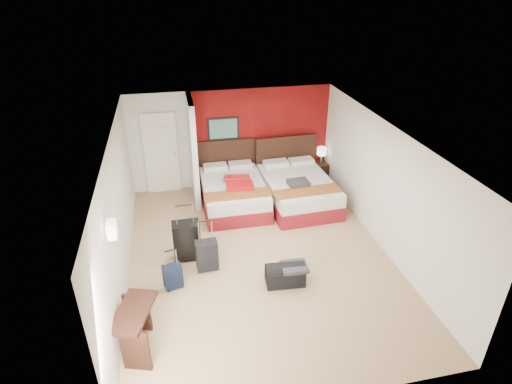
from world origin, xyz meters
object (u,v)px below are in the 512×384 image
object	(u,v)px
suitcase_black	(187,242)
desk	(136,329)
nightstand	(320,172)
duffel_bag	(285,275)
suitcase_navy	(173,277)
bed_right	(298,191)
table_lamp	(321,156)
red_suitcase_open	(238,182)
suitcase_charcoal	(207,256)
bed_left	(234,194)

from	to	relation	value
suitcase_black	desk	xyz separation A→B (m)	(-0.87, -2.08, -0.01)
nightstand	duffel_bag	size ratio (longest dim) A/B	0.72
suitcase_black	suitcase_navy	size ratio (longest dim) A/B	1.73
bed_right	desk	xyz separation A→B (m)	(-3.60, -3.72, 0.05)
table_lamp	duffel_bag	bearing A→B (deg)	-117.94
duffel_bag	suitcase_navy	bearing A→B (deg)	175.49
duffel_bag	nightstand	bearing A→B (deg)	66.10
red_suitcase_open	table_lamp	size ratio (longest dim) A/B	1.89
nightstand	table_lamp	world-z (taller)	table_lamp
red_suitcase_open	suitcase_charcoal	size ratio (longest dim) A/B	1.43
red_suitcase_open	suitcase_charcoal	bearing A→B (deg)	-108.71
red_suitcase_open	table_lamp	distance (m)	2.55
duffel_bag	bed_right	bearing A→B (deg)	72.65
nightstand	suitcase_charcoal	bearing A→B (deg)	-138.26
suitcase_charcoal	duffel_bag	world-z (taller)	suitcase_charcoal
bed_left	suitcase_navy	world-z (taller)	bed_left
suitcase_charcoal	duffel_bag	distance (m)	1.49
nightstand	table_lamp	distance (m)	0.47
bed_left	red_suitcase_open	bearing A→B (deg)	-44.79
suitcase_black	suitcase_navy	distance (m)	0.89
suitcase_charcoal	suitcase_navy	xyz separation A→B (m)	(-0.65, -0.40, -0.07)
bed_left	nightstand	bearing A→B (deg)	19.44
suitcase_navy	duffel_bag	xyz separation A→B (m)	(1.96, -0.30, -0.05)
bed_right	table_lamp	size ratio (longest dim) A/B	4.87
table_lamp	duffel_bag	xyz separation A→B (m)	(-2.03, -3.82, -0.55)
red_suitcase_open	table_lamp	world-z (taller)	table_lamp
duffel_bag	desk	size ratio (longest dim) A/B	0.77
bed_right	nightstand	size ratio (longest dim) A/B	4.32
nightstand	bed_left	bearing A→B (deg)	-162.14
bed_right	table_lamp	xyz separation A→B (m)	(0.94, 1.06, 0.40)
bed_left	desk	world-z (taller)	desk
suitcase_black	suitcase_charcoal	world-z (taller)	suitcase_black
bed_right	red_suitcase_open	size ratio (longest dim) A/B	2.57
bed_left	suitcase_charcoal	size ratio (longest dim) A/B	3.51
red_suitcase_open	suitcase_black	xyz separation A→B (m)	(-1.31, -1.74, -0.28)
table_lamp	suitcase_navy	bearing A→B (deg)	-138.53
desk	suitcase_charcoal	bearing A→B (deg)	71.79
suitcase_black	red_suitcase_open	bearing A→B (deg)	53.04
bed_right	duffel_bag	bearing A→B (deg)	-114.07
nightstand	suitcase_charcoal	world-z (taller)	suitcase_charcoal
table_lamp	suitcase_black	bearing A→B (deg)	-143.68
suitcase_charcoal	red_suitcase_open	bearing A→B (deg)	62.58
bed_right	suitcase_black	size ratio (longest dim) A/B	2.79
suitcase_charcoal	desk	size ratio (longest dim) A/B	0.66
suitcase_navy	suitcase_black	bearing A→B (deg)	55.61
duffel_bag	desk	xyz separation A→B (m)	(-2.52, -0.96, 0.20)
suitcase_navy	duffel_bag	size ratio (longest dim) A/B	0.65
bed_right	suitcase_navy	world-z (taller)	bed_right
bed_right	suitcase_black	xyz separation A→B (m)	(-2.74, -1.65, 0.06)
suitcase_navy	desk	size ratio (longest dim) A/B	0.50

